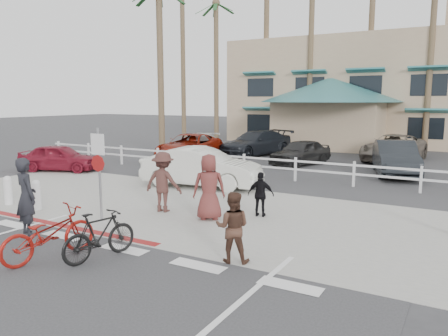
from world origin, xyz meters
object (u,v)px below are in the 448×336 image
Objects in this scene: sign_post at (100,169)px; bike_red at (49,234)px; bike_black at (100,235)px; car_white_sedan at (202,167)px; car_red_compact at (60,158)px.

sign_post is 3.23m from bike_red.
sign_post reaches higher than bike_black.
car_white_sedan reaches higher than bike_red.
bike_black is at bearing -45.25° from sign_post.
bike_red reaches higher than bike_black.
bike_black is (0.95, 0.53, -0.03)m from bike_red.
bike_red is 1.20× the size of bike_black.
car_red_compact is (-8.00, 5.28, -0.81)m from sign_post.
car_red_compact is (-9.32, 8.09, 0.09)m from bike_red.
car_red_compact is at bearing 146.61° from sign_post.
car_red_compact reaches higher than bike_black.
bike_black is 8.00m from car_white_sedan.
bike_red is at bearing -152.57° from car_red_compact.
bike_red is at bearing -64.85° from sign_post.
car_white_sedan is (-1.37, 8.19, 0.22)m from bike_red.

